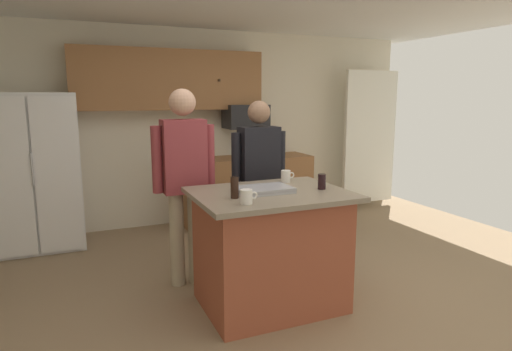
{
  "coord_description": "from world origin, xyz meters",
  "views": [
    {
      "loc": [
        -1.61,
        -3.04,
        1.72
      ],
      "look_at": [
        -0.16,
        0.36,
        1.05
      ],
      "focal_mm": 30.6,
      "sensor_mm": 36.0,
      "label": 1
    }
  ],
  "objects_px": {
    "refrigerator": "(35,172)",
    "glass_short_whisky": "(322,182)",
    "kitchen_island": "(270,249)",
    "mug_ceramic_white": "(247,197)",
    "glass_stout_tall": "(235,188)",
    "mug_blue_stoneware": "(286,176)",
    "person_guest_right": "(259,173)",
    "microwave_over_range": "(246,117)",
    "serving_tray": "(263,190)",
    "person_guest_left": "(184,173)"
  },
  "relations": [
    {
      "from": "person_guest_left",
      "to": "mug_ceramic_white",
      "type": "relative_size",
      "value": 13.8
    },
    {
      "from": "microwave_over_range",
      "to": "person_guest_left",
      "type": "bearing_deg",
      "value": -126.43
    },
    {
      "from": "mug_ceramic_white",
      "to": "glass_stout_tall",
      "type": "bearing_deg",
      "value": 95.13
    },
    {
      "from": "kitchen_island",
      "to": "person_guest_left",
      "type": "xyz_separation_m",
      "value": [
        -0.53,
        0.69,
        0.55
      ]
    },
    {
      "from": "mug_ceramic_white",
      "to": "serving_tray",
      "type": "relative_size",
      "value": 0.29
    },
    {
      "from": "glass_stout_tall",
      "to": "refrigerator",
      "type": "bearing_deg",
      "value": 121.75
    },
    {
      "from": "kitchen_island",
      "to": "person_guest_left",
      "type": "height_order",
      "value": "person_guest_left"
    },
    {
      "from": "mug_blue_stoneware",
      "to": "glass_stout_tall",
      "type": "xyz_separation_m",
      "value": [
        -0.64,
        -0.41,
        0.03
      ]
    },
    {
      "from": "refrigerator",
      "to": "glass_stout_tall",
      "type": "distance_m",
      "value": 2.85
    },
    {
      "from": "mug_ceramic_white",
      "to": "refrigerator",
      "type": "bearing_deg",
      "value": 120.06
    },
    {
      "from": "microwave_over_range",
      "to": "mug_ceramic_white",
      "type": "height_order",
      "value": "microwave_over_range"
    },
    {
      "from": "person_guest_left",
      "to": "glass_stout_tall",
      "type": "relative_size",
      "value": 10.96
    },
    {
      "from": "refrigerator",
      "to": "microwave_over_range",
      "type": "distance_m",
      "value": 2.66
    },
    {
      "from": "person_guest_right",
      "to": "serving_tray",
      "type": "xyz_separation_m",
      "value": [
        -0.3,
        -0.79,
        0.02
      ]
    },
    {
      "from": "person_guest_left",
      "to": "refrigerator",
      "type": "bearing_deg",
      "value": -178.79
    },
    {
      "from": "person_guest_right",
      "to": "mug_blue_stoneware",
      "type": "bearing_deg",
      "value": 23.25
    },
    {
      "from": "serving_tray",
      "to": "mug_blue_stoneware",
      "type": "bearing_deg",
      "value": 40.42
    },
    {
      "from": "glass_short_whisky",
      "to": "mug_ceramic_white",
      "type": "height_order",
      "value": "glass_short_whisky"
    },
    {
      "from": "refrigerator",
      "to": "glass_short_whisky",
      "type": "distance_m",
      "value": 3.3
    },
    {
      "from": "microwave_over_range",
      "to": "kitchen_island",
      "type": "xyz_separation_m",
      "value": [
        -0.76,
        -2.44,
        -0.96
      ]
    },
    {
      "from": "microwave_over_range",
      "to": "serving_tray",
      "type": "distance_m",
      "value": 2.61
    },
    {
      "from": "glass_short_whisky",
      "to": "glass_stout_tall",
      "type": "distance_m",
      "value": 0.77
    },
    {
      "from": "glass_short_whisky",
      "to": "mug_ceramic_white",
      "type": "distance_m",
      "value": 0.79
    },
    {
      "from": "refrigerator",
      "to": "mug_ceramic_white",
      "type": "relative_size",
      "value": 13.6
    },
    {
      "from": "glass_short_whisky",
      "to": "mug_ceramic_white",
      "type": "bearing_deg",
      "value": -163.66
    },
    {
      "from": "refrigerator",
      "to": "mug_blue_stoneware",
      "type": "height_order",
      "value": "refrigerator"
    },
    {
      "from": "refrigerator",
      "to": "person_guest_left",
      "type": "relative_size",
      "value": 0.99
    },
    {
      "from": "kitchen_island",
      "to": "microwave_over_range",
      "type": "bearing_deg",
      "value": 72.69
    },
    {
      "from": "refrigerator",
      "to": "microwave_over_range",
      "type": "relative_size",
      "value": 3.15
    },
    {
      "from": "refrigerator",
      "to": "glass_stout_tall",
      "type": "height_order",
      "value": "refrigerator"
    },
    {
      "from": "glass_short_whisky",
      "to": "serving_tray",
      "type": "relative_size",
      "value": 0.29
    },
    {
      "from": "microwave_over_range",
      "to": "glass_short_whisky",
      "type": "xyz_separation_m",
      "value": [
        -0.33,
        -2.51,
        -0.42
      ]
    },
    {
      "from": "mug_ceramic_white",
      "to": "kitchen_island",
      "type": "bearing_deg",
      "value": 41.99
    },
    {
      "from": "kitchen_island",
      "to": "mug_ceramic_white",
      "type": "xyz_separation_m",
      "value": [
        -0.32,
        -0.29,
        0.53
      ]
    },
    {
      "from": "mug_blue_stoneware",
      "to": "mug_ceramic_white",
      "type": "relative_size",
      "value": 0.98
    },
    {
      "from": "kitchen_island",
      "to": "mug_ceramic_white",
      "type": "height_order",
      "value": "mug_ceramic_white"
    },
    {
      "from": "refrigerator",
      "to": "person_guest_right",
      "type": "xyz_separation_m",
      "value": [
        2.08,
        -1.52,
        0.09
      ]
    },
    {
      "from": "microwave_over_range",
      "to": "glass_short_whisky",
      "type": "height_order",
      "value": "microwave_over_range"
    },
    {
      "from": "mug_blue_stoneware",
      "to": "glass_stout_tall",
      "type": "height_order",
      "value": "glass_stout_tall"
    },
    {
      "from": "glass_stout_tall",
      "to": "mug_ceramic_white",
      "type": "bearing_deg",
      "value": -84.87
    },
    {
      "from": "person_guest_right",
      "to": "mug_blue_stoneware",
      "type": "relative_size",
      "value": 13.25
    },
    {
      "from": "person_guest_left",
      "to": "mug_blue_stoneware",
      "type": "distance_m",
      "value": 0.91
    },
    {
      "from": "glass_short_whisky",
      "to": "refrigerator",
      "type": "bearing_deg",
      "value": 133.46
    },
    {
      "from": "microwave_over_range",
      "to": "person_guest_left",
      "type": "height_order",
      "value": "person_guest_left"
    },
    {
      "from": "microwave_over_range",
      "to": "mug_ceramic_white",
      "type": "relative_size",
      "value": 4.32
    },
    {
      "from": "microwave_over_range",
      "to": "serving_tray",
      "type": "xyz_separation_m",
      "value": [
        -0.82,
        -2.43,
        -0.46
      ]
    },
    {
      "from": "glass_short_whisky",
      "to": "mug_ceramic_white",
      "type": "relative_size",
      "value": 0.98
    },
    {
      "from": "person_guest_right",
      "to": "glass_short_whisky",
      "type": "xyz_separation_m",
      "value": [
        0.19,
        -0.87,
        0.06
      ]
    },
    {
      "from": "refrigerator",
      "to": "kitchen_island",
      "type": "distance_m",
      "value": 2.99
    },
    {
      "from": "microwave_over_range",
      "to": "mug_blue_stoneware",
      "type": "height_order",
      "value": "microwave_over_range"
    }
  ]
}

